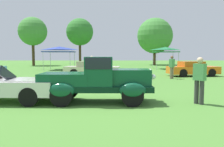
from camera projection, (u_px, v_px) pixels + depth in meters
ground_plane at (101, 102)px, 8.50m from camera, size 120.00×120.00×0.00m
feature_pickup_truck at (98, 79)px, 8.47m from camera, size 4.17×1.81×1.70m
neighbor_convertible at (6, 86)px, 8.61m from camera, size 4.43×1.87×1.40m
show_car_cream at (92, 69)px, 18.76m from camera, size 4.60×2.11×1.22m
show_car_orange at (193, 69)px, 18.82m from camera, size 4.22×2.22×1.22m
spectator_near_truck at (92, 67)px, 15.35m from camera, size 0.29×0.43×1.69m
spectator_between_cars at (200, 79)px, 8.14m from camera, size 0.44×0.46×1.69m
spectator_by_row at (172, 66)px, 16.73m from camera, size 0.46×0.45×1.69m
canopy_tent_left_field at (60, 49)px, 26.54m from camera, size 3.32×3.32×2.71m
canopy_tent_center_field at (166, 49)px, 28.00m from camera, size 2.85×2.85×2.71m
treeline_far_left at (33, 32)px, 36.67m from camera, size 4.56×4.56×7.79m
treeline_mid_left at (80, 32)px, 40.91m from camera, size 4.84×4.84×8.24m
treeline_center at (155, 36)px, 39.05m from camera, size 6.05×6.05×8.01m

